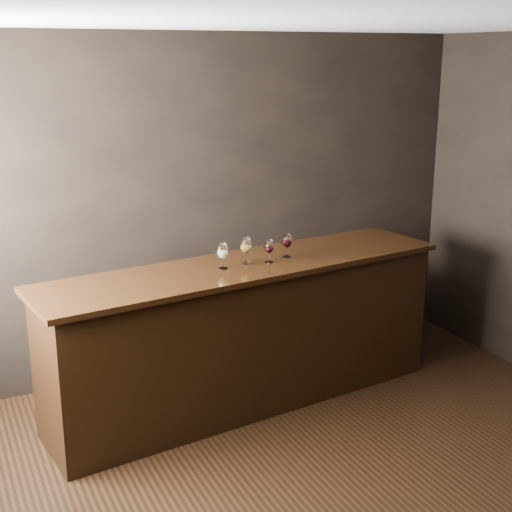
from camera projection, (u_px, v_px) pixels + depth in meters
name	position (u px, v px, depth m)	size (l,w,h in m)	color
ground	(327.00, 502.00, 4.33)	(5.00, 5.00, 0.00)	black
room_shell	(288.00, 211.00, 3.83)	(5.02, 4.52, 2.81)	black
bar_counter	(246.00, 337.00, 5.44)	(3.09, 0.67, 1.08)	black
bar_top	(246.00, 266.00, 5.29)	(3.19, 0.74, 0.04)	black
back_bar_shelf	(252.00, 319.00, 6.16)	(2.28, 0.40, 0.82)	black
glass_white	(223.00, 252.00, 5.13)	(0.08, 0.08, 0.19)	white
glass_amber	(246.00, 246.00, 5.26)	(0.08, 0.08, 0.20)	white
glass_red_a	(269.00, 247.00, 5.29)	(0.07, 0.07, 0.17)	white
glass_red_b	(287.00, 242.00, 5.43)	(0.08, 0.08, 0.18)	white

